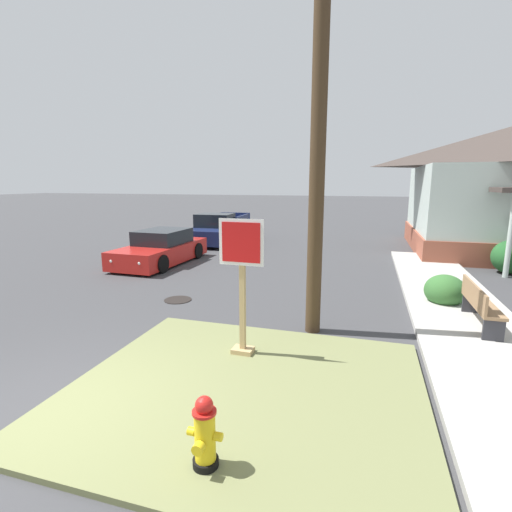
# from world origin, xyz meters

# --- Properties ---
(ground_plane) EXTENTS (160.00, 160.00, 0.00)m
(ground_plane) POSITION_xyz_m (0.00, 0.00, 0.00)
(ground_plane) COLOR #3D3D3F
(grass_corner_patch) EXTENTS (5.04, 4.47, 0.08)m
(grass_corner_patch) POSITION_xyz_m (2.38, 1.28, 0.04)
(grass_corner_patch) COLOR olive
(grass_corner_patch) RESTS_ON ground
(sidewalk_strip) EXTENTS (2.20, 15.86, 0.12)m
(sidewalk_strip) POSITION_xyz_m (6.11, 5.25, 0.06)
(sidewalk_strip) COLOR #B2AFA8
(sidewalk_strip) RESTS_ON ground
(fire_hydrant) EXTENTS (0.38, 0.34, 0.80)m
(fire_hydrant) POSITION_xyz_m (2.46, -0.33, 0.45)
(fire_hydrant) COLOR black
(fire_hydrant) RESTS_ON grass_corner_patch
(stop_sign) EXTENTS (0.78, 0.29, 2.35)m
(stop_sign) POSITION_xyz_m (1.99, 2.33, 1.25)
(stop_sign) COLOR tan
(stop_sign) RESTS_ON grass_corner_patch
(manhole_cover) EXTENTS (0.70, 0.70, 0.02)m
(manhole_cover) POSITION_xyz_m (-0.64, 4.92, 0.01)
(manhole_cover) COLOR black
(manhole_cover) RESTS_ON ground
(parked_sedan_red) EXTENTS (2.02, 4.27, 1.25)m
(parked_sedan_red) POSITION_xyz_m (-3.39, 8.84, 0.54)
(parked_sedan_red) COLOR red
(parked_sedan_red) RESTS_ON ground
(pickup_truck_navy) EXTENTS (2.21, 5.38, 1.48)m
(pickup_truck_navy) POSITION_xyz_m (-3.23, 14.32, 0.62)
(pickup_truck_navy) COLOR #19234C
(pickup_truck_navy) RESTS_ON ground
(street_bench) EXTENTS (0.41, 1.80, 0.85)m
(street_bench) POSITION_xyz_m (6.24, 4.85, 0.60)
(street_bench) COLOR #93704C
(street_bench) RESTS_ON sidewalk_strip
(utility_pole) EXTENTS (1.45, 0.30, 9.48)m
(utility_pole) POSITION_xyz_m (3.00, 3.86, 4.91)
(utility_pole) COLOR #42301E
(utility_pole) RESTS_ON ground
(shrub_near_porch) EXTENTS (1.18, 1.18, 1.13)m
(shrub_near_porch) POSITION_xyz_m (8.60, 10.65, 0.56)
(shrub_near_porch) COLOR #235828
(shrub_near_porch) RESTS_ON ground
(shrub_by_curb) EXTENTS (0.96, 0.96, 0.78)m
(shrub_by_curb) POSITION_xyz_m (5.88, 6.37, 0.39)
(shrub_by_curb) COLOR #366930
(shrub_by_curb) RESTS_ON ground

